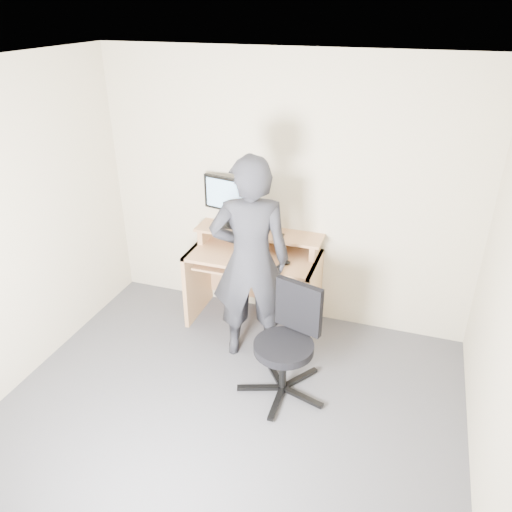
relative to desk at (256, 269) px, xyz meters
The scene contains 14 objects.
ground 1.64m from the desk, 82.55° to the right, with size 3.50×3.50×0.00m, color #4C4C51.
back_wall 0.76m from the desk, 47.89° to the left, with size 3.50×0.02×2.50m, color beige.
ceiling 2.49m from the desk, 82.55° to the right, with size 3.50×3.50×0.02m, color white.
desk is the anchor object (origin of this frame).
monitor 0.73m from the desk, 162.57° to the left, with size 0.50×0.14×0.48m.
external_drive 0.49m from the desk, 158.97° to the left, with size 0.07×0.13×0.20m, color black.
travel_mug 0.48m from the desk, 25.58° to the left, with size 0.08×0.08×0.17m, color silver.
smartphone 0.42m from the desk, ahead, with size 0.07×0.13×0.01m, color black.
charger 0.42m from the desk, behind, with size 0.04×0.04×0.04m, color black.
headphones 0.46m from the desk, 145.79° to the left, with size 0.16×0.16×0.02m, color silver.
keyboard 0.21m from the desk, 78.44° to the right, with size 0.46×0.18×0.03m, color black.
mouse 0.44m from the desk, 28.51° to the right, with size 0.10×0.06×0.04m, color black.
office_chair 1.03m from the desk, 57.23° to the right, with size 0.71×0.68×0.89m.
person 0.63m from the desk, 76.77° to the right, with size 0.66×0.43×1.82m, color black.
Camera 1 is at (1.12, -2.40, 2.84)m, focal length 35.00 mm.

